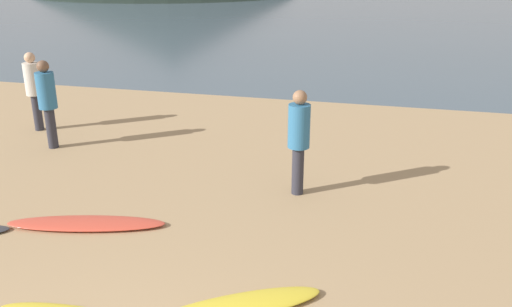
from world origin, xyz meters
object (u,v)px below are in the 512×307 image
Objects in this scene: surfboard_3 at (86,223)px; surfboard_5 at (239,306)px; person_0 at (299,134)px; person_2 at (33,85)px; person_3 at (47,97)px.

surfboard_3 is 1.19× the size of surfboard_5.
person_0 is at bearing 56.75° from surfboard_5.
surfboard_3 is at bearing 13.25° from person_0.
surfboard_3 is 1.32× the size of person_0.
surfboard_5 is 1.10× the size of person_2.
person_3 reaches higher than surfboard_3.
person_0 is at bearing -118.89° from person_3.
person_0 is (2.78, 1.93, 0.99)m from surfboard_3.
surfboard_3 is 5.39m from person_2.
person_2 is 1.42m from person_3.
person_0 is 6.64m from person_2.
person_3 is at bearing 108.57° from surfboard_5.
person_2 reaches higher than person_0.
surfboard_5 reaches higher than surfboard_3.
surfboard_5 is at bearing -52.15° from person_2.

